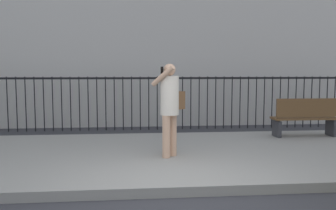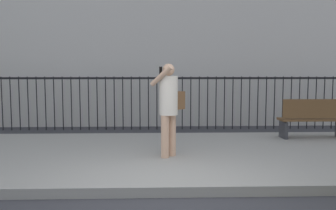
% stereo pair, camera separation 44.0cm
% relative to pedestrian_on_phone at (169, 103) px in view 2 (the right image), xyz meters
% --- Properties ---
extents(ground_plane, '(60.00, 60.00, 0.00)m').
position_rel_pedestrian_on_phone_xyz_m(ground_plane, '(-0.10, -1.81, -1.16)').
color(ground_plane, '#333338').
extents(sidewalk, '(28.00, 4.40, 0.15)m').
position_rel_pedestrian_on_phone_xyz_m(sidewalk, '(-0.10, 0.39, -1.09)').
color(sidewalk, gray).
rests_on(sidewalk, ground).
extents(iron_fence, '(12.03, 0.04, 1.60)m').
position_rel_pedestrian_on_phone_xyz_m(iron_fence, '(-0.10, 4.09, -0.14)').
color(iron_fence, black).
rests_on(iron_fence, ground).
extents(pedestrian_on_phone, '(0.68, 0.70, 1.73)m').
position_rel_pedestrian_on_phone_xyz_m(pedestrian_on_phone, '(0.00, 0.00, 0.00)').
color(pedestrian_on_phone, tan).
rests_on(pedestrian_on_phone, sidewalk).
extents(street_bench, '(1.60, 0.45, 0.95)m').
position_rel_pedestrian_on_phone_xyz_m(street_bench, '(3.51, 1.70, -0.51)').
color(street_bench, brown).
rests_on(street_bench, sidewalk).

